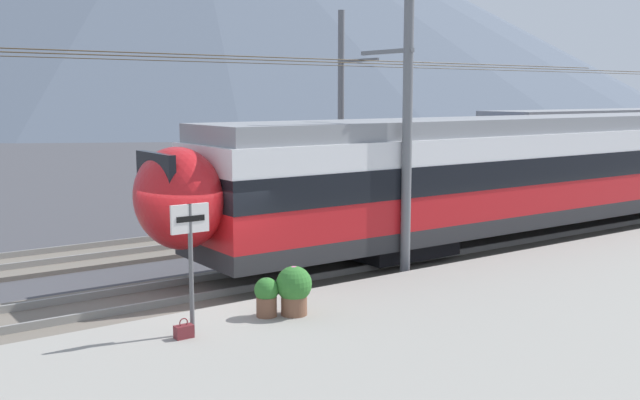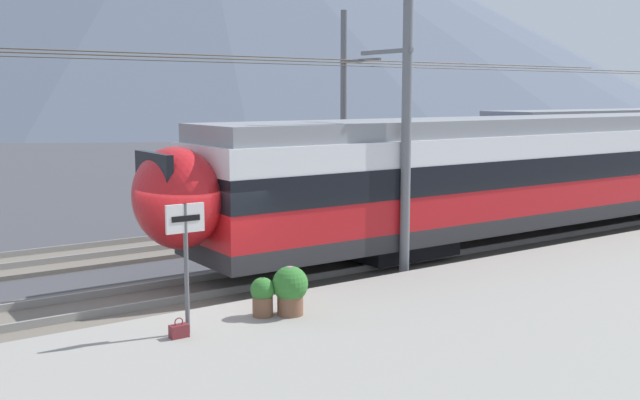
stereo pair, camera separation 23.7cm
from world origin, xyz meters
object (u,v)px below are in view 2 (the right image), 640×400
at_px(catenary_mast_far_side, 346,110).
at_px(handbag_near_sign, 179,331).
at_px(catenary_mast_mid, 404,111).
at_px(platform_sign, 186,239).
at_px(potted_plant_by_shelter, 290,287).
at_px(train_near_platform, 591,164).
at_px(potted_plant_platform_edge, 263,295).

relative_size(catenary_mast_far_side, handbag_near_sign, 116.78).
height_order(catenary_mast_mid, platform_sign, catenary_mast_mid).
xyz_separation_m(catenary_mast_mid, potted_plant_by_shelter, (-4.46, -1.96, -3.23)).
distance_m(handbag_near_sign, potted_plant_by_shelter, 2.33).
relative_size(catenary_mast_far_side, potted_plant_by_shelter, 44.00).
height_order(train_near_platform, potted_plant_platform_edge, train_near_platform).
xyz_separation_m(catenary_mast_far_side, handbag_near_sign, (-11.46, -10.67, -3.49)).
height_order(platform_sign, potted_plant_platform_edge, platform_sign).
bearing_deg(platform_sign, catenary_mast_far_side, 43.19).
distance_m(platform_sign, potted_plant_by_shelter, 2.37).
bearing_deg(handbag_near_sign, train_near_platform, 12.10).
height_order(potted_plant_platform_edge, potted_plant_by_shelter, potted_plant_by_shelter).
bearing_deg(train_near_platform, catenary_mast_far_side, 123.69).
bearing_deg(catenary_mast_mid, potted_plant_platform_edge, -160.59).
bearing_deg(potted_plant_by_shelter, handbag_near_sign, -178.96).
distance_m(catenary_mast_far_side, potted_plant_by_shelter, 14.37).
distance_m(potted_plant_platform_edge, potted_plant_by_shelter, 0.54).
bearing_deg(potted_plant_platform_edge, handbag_near_sign, -171.99).
distance_m(platform_sign, handbag_near_sign, 1.59).
bearing_deg(train_near_platform, potted_plant_by_shelter, -166.15).
bearing_deg(platform_sign, train_near_platform, 11.85).
height_order(catenary_mast_mid, handbag_near_sign, catenary_mast_mid).
distance_m(catenary_mast_mid, handbag_near_sign, 7.94).
bearing_deg(handbag_near_sign, potted_plant_by_shelter, 1.04).
distance_m(train_near_platform, potted_plant_by_shelter, 14.44).
bearing_deg(potted_plant_by_shelter, train_near_platform, 13.85).
xyz_separation_m(catenary_mast_far_side, potted_plant_by_shelter, (-9.17, -10.63, -3.07)).
bearing_deg(catenary_mast_far_side, platform_sign, -136.81).
xyz_separation_m(train_near_platform, potted_plant_platform_edge, (-14.44, -3.23, -1.45)).
relative_size(train_near_platform, catenary_mast_mid, 0.75).
bearing_deg(train_near_platform, potted_plant_platform_edge, -167.40).
height_order(catenary_mast_mid, catenary_mast_far_side, catenary_mast_mid).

